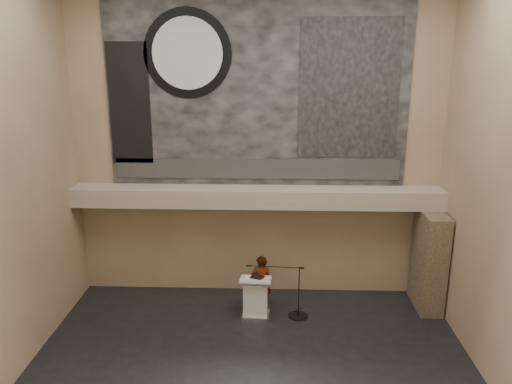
{
  "coord_description": "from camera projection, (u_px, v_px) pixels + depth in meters",
  "views": [
    {
      "loc": [
        0.44,
        -9.36,
        6.79
      ],
      "look_at": [
        0.0,
        3.2,
        3.2
      ],
      "focal_mm": 35.0,
      "sensor_mm": 36.0,
      "label": 1
    }
  ],
  "objects": [
    {
      "name": "wall_right",
      "position": [
        511.0,
        188.0,
        9.54
      ],
      "size": [
        0.02,
        8.0,
        8.5
      ],
      "primitive_type": "cube",
      "color": "#8C7158",
      "rests_on": "floor"
    },
    {
      "name": "mic_stand",
      "position": [
        296.0,
        308.0,
        13.14
      ],
      "size": [
        1.64,
        0.52,
        1.43
      ],
      "rotation": [
        0.0,
        0.0,
        -0.06
      ],
      "color": "black",
      "rests_on": "floor"
    },
    {
      "name": "banner_clock_face",
      "position": [
        187.0,
        53.0,
        12.85
      ],
      "size": [
        1.84,
        0.02,
        1.84
      ],
      "primitive_type": "cylinder",
      "rotation": [
        1.57,
        0.0,
        0.0
      ],
      "color": "silver",
      "rests_on": "banner"
    },
    {
      "name": "stone_pier",
      "position": [
        429.0,
        260.0,
        13.37
      ],
      "size": [
        0.6,
        1.4,
        2.7
      ],
      "primitive_type": "cube",
      "color": "#463B2B",
      "rests_on": "floor"
    },
    {
      "name": "papers",
      "position": [
        249.0,
        278.0,
        12.92
      ],
      "size": [
        0.28,
        0.34,
        0.0
      ],
      "primitive_type": "cube",
      "rotation": [
        0.0,
        0.0,
        -0.24
      ],
      "color": "white",
      "rests_on": "lectern"
    },
    {
      "name": "banner_brick_print",
      "position": [
        130.0,
        104.0,
        13.28
      ],
      "size": [
        1.1,
        0.02,
        3.2
      ],
      "primitive_type": "cube",
      "color": "black",
      "rests_on": "banner"
    },
    {
      "name": "lectern",
      "position": [
        256.0,
        297.0,
        13.06
      ],
      "size": [
        0.83,
        0.61,
        1.14
      ],
      "rotation": [
        0.0,
        0.0,
        -0.06
      ],
      "color": "silver",
      "rests_on": "floor"
    },
    {
      "name": "soffit",
      "position": [
        257.0,
        197.0,
        13.52
      ],
      "size": [
        10.0,
        0.8,
        0.5
      ],
      "primitive_type": "cube",
      "color": "tan",
      "rests_on": "wall_back"
    },
    {
      "name": "binder",
      "position": [
        257.0,
        277.0,
        12.92
      ],
      "size": [
        0.4,
        0.37,
        0.04
      ],
      "primitive_type": "cube",
      "rotation": [
        0.0,
        0.0,
        -0.43
      ],
      "color": "black",
      "rests_on": "lectern"
    },
    {
      "name": "floor",
      "position": [
        251.0,
        373.0,
        10.87
      ],
      "size": [
        10.0,
        10.0,
        0.0
      ],
      "primitive_type": "plane",
      "color": "black",
      "rests_on": "ground"
    },
    {
      "name": "wall_back",
      "position": [
        257.0,
        147.0,
        13.55
      ],
      "size": [
        10.0,
        0.02,
        8.5
      ],
      "primitive_type": "cube",
      "color": "#8C7158",
      "rests_on": "floor"
    },
    {
      "name": "wall_front",
      "position": [
        235.0,
        274.0,
        5.86
      ],
      "size": [
        10.0,
        0.02,
        8.5
      ],
      "primitive_type": "cube",
      "color": "#8C7158",
      "rests_on": "floor"
    },
    {
      "name": "sprinkler_right",
      "position": [
        327.0,
        208.0,
        13.49
      ],
      "size": [
        0.04,
        0.04,
        0.06
      ],
      "primitive_type": "cylinder",
      "color": "#B2893D",
      "rests_on": "soffit"
    },
    {
      "name": "banner_building_print",
      "position": [
        349.0,
        89.0,
        12.98
      ],
      "size": [
        2.6,
        0.02,
        3.6
      ],
      "primitive_type": "cube",
      "color": "black",
      "rests_on": "banner"
    },
    {
      "name": "banner_text_strip",
      "position": [
        257.0,
        169.0,
        13.65
      ],
      "size": [
        7.76,
        0.02,
        0.55
      ],
      "primitive_type": "cube",
      "color": "#2B2B2B",
      "rests_on": "banner"
    },
    {
      "name": "speaker_person",
      "position": [
        261.0,
        283.0,
        13.33
      ],
      "size": [
        0.62,
        0.45,
        1.57
      ],
      "primitive_type": "imported",
      "rotation": [
        0.0,
        0.0,
        3.28
      ],
      "color": "silver",
      "rests_on": "floor"
    },
    {
      "name": "sprinkler_left",
      "position": [
        198.0,
        207.0,
        13.6
      ],
      "size": [
        0.04,
        0.04,
        0.06
      ],
      "primitive_type": "cylinder",
      "color": "#B2893D",
      "rests_on": "soffit"
    },
    {
      "name": "banner",
      "position": [
        257.0,
        93.0,
        13.12
      ],
      "size": [
        8.0,
        0.05,
        5.0
      ],
      "primitive_type": "cube",
      "color": "black",
      "rests_on": "wall_back"
    },
    {
      "name": "banner_clock_rim",
      "position": [
        187.0,
        53.0,
        12.87
      ],
      "size": [
        2.3,
        0.02,
        2.3
      ],
      "primitive_type": "cylinder",
      "rotation": [
        1.57,
        0.0,
        0.0
      ],
      "color": "black",
      "rests_on": "banner"
    }
  ]
}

